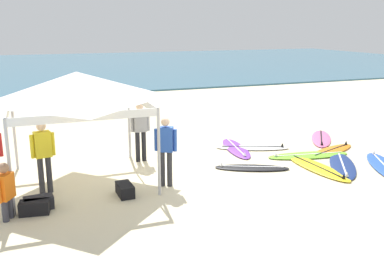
# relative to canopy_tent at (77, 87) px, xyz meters

# --- Properties ---
(ground_plane) EXTENTS (80.00, 80.00, 0.00)m
(ground_plane) POSITION_rel_canopy_tent_xyz_m (3.00, -0.62, -2.39)
(ground_plane) COLOR beige
(sea) EXTENTS (80.00, 36.00, 0.10)m
(sea) POSITION_rel_canopy_tent_xyz_m (3.00, 31.83, -2.34)
(sea) COLOR #386B84
(sea) RESTS_ON ground
(canopy_tent) EXTENTS (3.24, 3.24, 2.75)m
(canopy_tent) POSITION_rel_canopy_tent_xyz_m (0.00, 0.00, 0.00)
(canopy_tent) COLOR #B7B7BC
(canopy_tent) RESTS_ON ground
(surfboard_blue) EXTENTS (1.75, 2.51, 0.19)m
(surfboard_blue) POSITION_rel_canopy_tent_xyz_m (7.94, -1.84, -2.35)
(surfboard_blue) COLOR blue
(surfboard_blue) RESTS_ON ground
(surfboard_yellow) EXTENTS (0.78, 2.51, 0.19)m
(surfboard_yellow) POSITION_rel_canopy_tent_xyz_m (6.13, -1.30, -2.35)
(surfboard_yellow) COLOR yellow
(surfboard_yellow) RESTS_ON ground
(surfboard_white) EXTENTS (2.37, 1.44, 0.19)m
(surfboard_white) POSITION_rel_canopy_tent_xyz_m (5.42, 1.07, -2.35)
(surfboard_white) COLOR white
(surfboard_white) RESTS_ON ground
(surfboard_orange) EXTENTS (2.21, 1.32, 0.19)m
(surfboard_orange) POSITION_rel_canopy_tent_xyz_m (7.55, -0.10, -2.35)
(surfboard_orange) COLOR orange
(surfboard_orange) RESTS_ON ground
(surfboard_black) EXTENTS (2.07, 1.32, 0.19)m
(surfboard_black) POSITION_rel_canopy_tent_xyz_m (4.43, -0.69, -2.35)
(surfboard_black) COLOR black
(surfboard_black) RESTS_ON ground
(surfboard_lime) EXTENTS (2.60, 1.08, 0.19)m
(surfboard_lime) POSITION_rel_canopy_tent_xyz_m (6.57, -0.26, -2.35)
(surfboard_lime) COLOR #7AD12D
(surfboard_lime) RESTS_ON ground
(surfboard_pink) EXTENTS (1.88, 2.26, 0.19)m
(surfboard_pink) POSITION_rel_canopy_tent_xyz_m (8.16, 1.23, -2.35)
(surfboard_pink) COLOR pink
(surfboard_pink) RESTS_ON ground
(surfboard_navy) EXTENTS (1.91, 2.41, 0.19)m
(surfboard_navy) POSITION_rel_canopy_tent_xyz_m (6.89, -1.40, -2.35)
(surfboard_navy) COLOR navy
(surfboard_navy) RESTS_ON ground
(surfboard_purple) EXTENTS (1.01, 2.37, 0.19)m
(surfboard_purple) POSITION_rel_canopy_tent_xyz_m (4.87, 1.17, -2.35)
(surfboard_purple) COLOR purple
(surfboard_purple) RESTS_ON ground
(person_yellow) EXTENTS (0.54, 0.28, 1.71)m
(person_yellow) POSITION_rel_canopy_tent_xyz_m (-0.89, -0.52, -1.40)
(person_yellow) COLOR #2D2D33
(person_yellow) RESTS_ON ground
(person_blue) EXTENTS (0.50, 0.36, 1.71)m
(person_blue) POSITION_rel_canopy_tent_xyz_m (1.87, -1.07, -1.40)
(person_blue) COLOR #2D2D33
(person_blue) RESTS_ON ground
(person_grey) EXTENTS (0.55, 0.23, 1.71)m
(person_grey) POSITION_rel_canopy_tent_xyz_m (1.77, 1.06, -1.40)
(person_grey) COLOR black
(person_grey) RESTS_ON ground
(person_orange) EXTENTS (0.37, 0.49, 1.20)m
(person_orange) POSITION_rel_canopy_tent_xyz_m (-1.67, -1.73, -1.73)
(person_orange) COLOR #383842
(person_orange) RESTS_ON ground
(gear_bag_near_tent) EXTENTS (0.35, 0.61, 0.28)m
(gear_bag_near_tent) POSITION_rel_canopy_tent_xyz_m (0.80, -1.32, -2.25)
(gear_bag_near_tent) COLOR black
(gear_bag_near_tent) RESTS_ON ground
(gear_bag_by_pole) EXTENTS (0.64, 0.40, 0.28)m
(gear_bag_by_pole) POSITION_rel_canopy_tent_xyz_m (-1.16, -1.63, -2.25)
(gear_bag_by_pole) COLOR black
(gear_bag_by_pole) RESTS_ON ground
(gear_bag_on_sand) EXTENTS (0.63, 0.38, 0.28)m
(gear_bag_on_sand) POSITION_rel_canopy_tent_xyz_m (-1.07, -1.41, -2.25)
(gear_bag_on_sand) COLOR #232328
(gear_bag_on_sand) RESTS_ON ground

